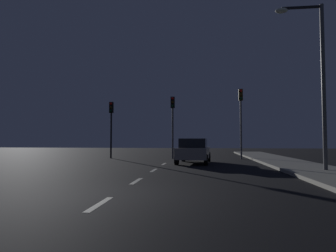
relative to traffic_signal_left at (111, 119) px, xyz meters
The scene contains 11 objects.
ground_plane 10.31m from the traffic_signal_left, 59.13° to the right, with size 80.00×80.00×0.00m, color black.
sidewalk_curb_right 15.41m from the traffic_signal_left, 33.87° to the right, with size 3.00×40.00×0.15m, color gray.
lane_stripe_nearest 17.65m from the traffic_signal_left, 73.16° to the right, with size 0.16×1.60×0.01m, color silver.
lane_stripe_second 14.13m from the traffic_signal_left, 68.58° to the right, with size 0.16×1.60×0.01m, color silver.
lane_stripe_third 10.81m from the traffic_signal_left, 60.84° to the right, with size 0.16×1.60×0.01m, color silver.
lane_stripe_fourth 7.92m from the traffic_signal_left, 46.01° to the right, with size 0.16×1.60×0.01m, color silver.
traffic_signal_left is the anchor object (origin of this frame).
traffic_signal_center 5.06m from the traffic_signal_left, ahead, with size 0.32×0.38×4.94m.
traffic_signal_right 10.39m from the traffic_signal_left, ahead, with size 0.32×0.38×5.45m.
car_stopped_ahead 8.49m from the traffic_signal_left, 32.80° to the right, with size 2.22×4.13×1.57m.
street_lamp_right 15.67m from the traffic_signal_left, 36.76° to the right, with size 2.13×0.36×7.67m.
Camera 1 is at (2.34, -7.75, 1.46)m, focal length 31.34 mm.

